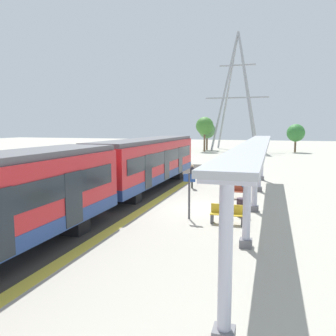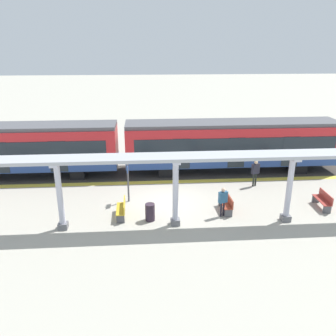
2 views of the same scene
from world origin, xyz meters
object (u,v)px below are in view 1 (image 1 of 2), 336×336
canopy_pillar_second (247,200)px  canopy_pillar_fourth (259,166)px  canopy_pillar_nearest (225,261)px  passenger_by_the_benches (244,184)px  bench_far_end (235,191)px  trash_bin (242,207)px  platform_info_sign (189,191)px  train_far_carriage (149,162)px  passenger_waiting_near_edge (192,173)px  bench_near_end (227,214)px  canopy_pillar_third (255,178)px  canopy_pillar_fifth (262,159)px  bench_mid_platform (243,178)px

canopy_pillar_second → canopy_pillar_fourth: 10.94m
canopy_pillar_nearest → passenger_by_the_benches: (-0.70, 13.55, -0.74)m
canopy_pillar_nearest → bench_far_end: (-1.27, 13.91, -1.28)m
trash_bin → platform_info_sign: bearing=-153.8°
train_far_carriage → passenger_waiting_near_edge: size_ratio=8.62×
bench_far_end → platform_info_sign: (-1.58, -5.20, 0.89)m
bench_far_end → passenger_by_the_benches: size_ratio=0.96×
bench_near_end → bench_far_end: (-0.25, 5.47, 0.00)m
canopy_pillar_third → passenger_by_the_benches: size_ratio=2.16×
canopy_pillar_third → platform_info_sign: canopy_pillar_third is taller
canopy_pillar_fourth → passenger_by_the_benches: 3.23m
bench_far_end → passenger_waiting_near_edge: size_ratio=0.90×
canopy_pillar_nearest → bench_near_end: (-1.02, 8.44, -1.28)m
train_far_carriage → bench_near_end: bearing=-48.3°
canopy_pillar_fifth → canopy_pillar_fourth: bearing=-90.0°
canopy_pillar_fifth → passenger_waiting_near_edge: 6.90m
passenger_waiting_near_edge → passenger_by_the_benches: bearing=-37.0°
canopy_pillar_fifth → trash_bin: (-0.53, -11.75, -1.27)m
canopy_pillar_third → passenger_waiting_near_edge: bearing=130.1°
canopy_pillar_second → canopy_pillar_fifth: bearing=90.0°
train_far_carriage → bench_near_end: size_ratio=9.56×
canopy_pillar_nearest → passenger_by_the_benches: size_ratio=2.16×
canopy_pillar_nearest → passenger_by_the_benches: 13.58m
bench_far_end → passenger_waiting_near_edge: 4.16m
train_far_carriage → canopy_pillar_second: (7.44, -9.96, -0.11)m
canopy_pillar_third → bench_near_end: bearing=-111.3°
canopy_pillar_fourth → bench_far_end: (-1.27, -2.70, -1.28)m
train_far_carriage → canopy_pillar_nearest: bearing=-64.5°
bench_far_end → canopy_pillar_fourth: bearing=64.8°
bench_near_end → bench_far_end: size_ratio=1.00×
bench_near_end → bench_far_end: same height
canopy_pillar_second → bench_far_end: bearing=98.8°
train_far_carriage → passenger_waiting_near_edge: train_far_carriage is taller
train_far_carriage → passenger_by_the_benches: 7.11m
bench_near_end → passenger_by_the_benches: size_ratio=0.96×
train_far_carriage → bench_mid_platform: bearing=29.9°
platform_info_sign → passenger_by_the_benches: size_ratio=1.40×
bench_mid_platform → bench_far_end: 5.27m
canopy_pillar_fifth → bench_mid_platform: 3.02m
train_far_carriage → canopy_pillar_nearest: 17.31m
canopy_pillar_fifth → platform_info_sign: 13.21m
train_far_carriage → passenger_by_the_benches: train_far_carriage is taller
bench_near_end → passenger_waiting_near_edge: passenger_waiting_near_edge is taller
canopy_pillar_nearest → bench_far_end: bearing=95.2°
canopy_pillar_nearest → canopy_pillar_second: 5.67m
canopy_pillar_third → passenger_waiting_near_edge: 7.05m
platform_info_sign → passenger_waiting_near_edge: bearing=102.2°
bench_far_end → passenger_waiting_near_edge: (-3.25, 2.52, 0.60)m
canopy_pillar_nearest → trash_bin: (-0.53, 9.85, -1.27)m
bench_far_end → bench_near_end: bearing=-87.4°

